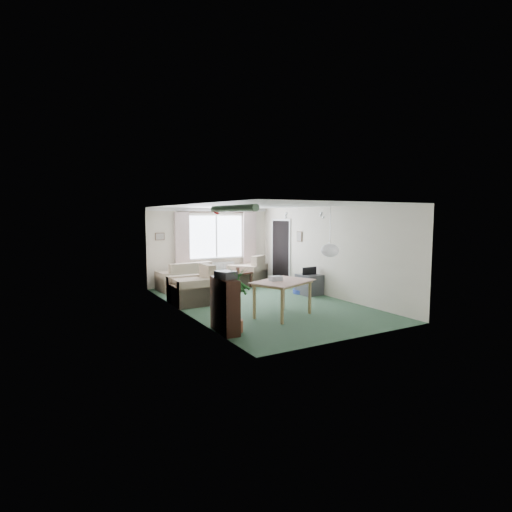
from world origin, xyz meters
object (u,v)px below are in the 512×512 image
armchair_left (192,284)px  tv_cube (309,284)px  armchair_corner (247,269)px  dining_table (283,299)px  sofa (186,275)px  houseplant (236,300)px  pet_bed (303,291)px  coffee_table (234,280)px  bookshelf (225,305)px

armchair_left → tv_cube: size_ratio=1.75×
armchair_corner → dining_table: size_ratio=0.85×
sofa → armchair_corner: size_ratio=1.60×
houseplant → tv_cube: houseplant is taller
pet_bed → dining_table: bearing=-135.5°
houseplant → sofa: bearing=81.7°
tv_cube → pet_bed: (-0.05, 0.22, -0.22)m
sofa → armchair_corner: bearing=175.4°
sofa → houseplant: houseplant is taller
dining_table → tv_cube: dining_table is taller
armchair_left → houseplant: bearing=-2.4°
coffee_table → tv_cube: 2.35m
armchair_corner → tv_cube: size_ratio=1.68×
bookshelf → pet_bed: bearing=36.7°
houseplant → tv_cube: (3.35, 2.21, -0.34)m
sofa → houseplant: bearing=77.9°
sofa → coffee_table: (1.30, -0.51, -0.17)m
armchair_corner → coffee_table: (-0.73, -0.49, -0.22)m
bookshelf → tv_cube: 4.13m
dining_table → pet_bed: dining_table is taller
armchair_left → coffee_table: bearing=128.2°
sofa → bookshelf: bearing=75.4°
sofa → armchair_left: bearing=70.8°
sofa → armchair_left: 1.98m
sofa → tv_cube: size_ratio=2.68×
bookshelf → houseplant: houseplant is taller
bookshelf → houseplant: (0.19, -0.10, 0.11)m
bookshelf → houseplant: size_ratio=0.83×
dining_table → armchair_corner: bearing=72.1°
coffee_table → bookshelf: size_ratio=1.02×
bookshelf → pet_bed: (3.49, 2.33, -0.45)m
armchair_left → houseplant: 2.73m
houseplant → tv_cube: size_ratio=2.01×
houseplant → bookshelf: bearing=152.5°
pet_bed → houseplant: bearing=-143.6°
armchair_left → coffee_table: armchair_left is taller
houseplant → armchair_left: bearing=86.8°
armchair_left → pet_bed: size_ratio=1.87×
armchair_left → bookshelf: bearing=-6.6°
dining_table → armchair_left: bearing=119.9°
armchair_corner → tv_cube: (0.65, -2.40, -0.18)m
sofa → armchair_left: (-0.52, -1.91, 0.07)m
sofa → bookshelf: 4.62m
sofa → pet_bed: bearing=136.2°
tv_cube → sofa: bearing=135.8°
armchair_corner → sofa: bearing=-35.3°
armchair_corner → houseplant: (-2.70, -4.61, 0.16)m
bookshelf → dining_table: bookshelf is taller
tv_cube → pet_bed: tv_cube is taller
armchair_left → tv_cube: bearing=81.6°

